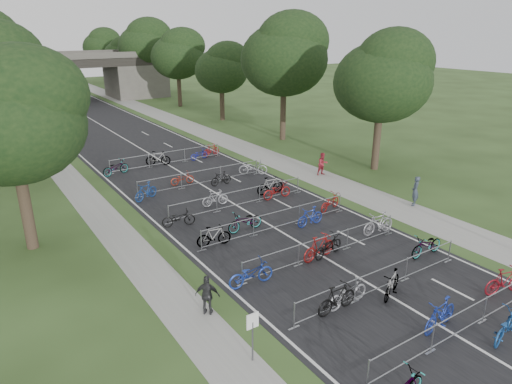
% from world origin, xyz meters
% --- Properties ---
extents(ground, '(200.00, 200.00, 0.00)m').
position_xyz_m(ground, '(0.00, 0.00, 0.00)').
color(ground, '#2C401B').
rests_on(ground, ground).
extents(road, '(11.00, 140.00, 0.01)m').
position_xyz_m(road, '(0.00, 50.00, 0.01)').
color(road, black).
rests_on(road, ground).
extents(sidewalk_right, '(3.00, 140.00, 0.01)m').
position_xyz_m(sidewalk_right, '(8.00, 50.00, 0.01)').
color(sidewalk_right, gray).
rests_on(sidewalk_right, ground).
extents(sidewalk_left, '(2.00, 140.00, 0.01)m').
position_xyz_m(sidewalk_left, '(-7.50, 50.00, 0.01)').
color(sidewalk_left, gray).
rests_on(sidewalk_left, ground).
extents(lane_markings, '(0.12, 140.00, 0.00)m').
position_xyz_m(lane_markings, '(0.00, 50.00, 0.00)').
color(lane_markings, silver).
rests_on(lane_markings, ground).
extents(overpass_bridge, '(31.00, 8.00, 7.05)m').
position_xyz_m(overpass_bridge, '(0.00, 65.00, 3.53)').
color(overpass_bridge, '#4D4944').
rests_on(overpass_bridge, ground).
extents(park_sign, '(0.45, 0.06, 1.83)m').
position_xyz_m(park_sign, '(-6.80, 3.00, 1.27)').
color(park_sign, '#4C4C51').
rests_on(park_sign, ground).
extents(tree_left_0, '(6.72, 6.72, 10.25)m').
position_xyz_m(tree_left_0, '(-11.39, 15.93, 6.49)').
color(tree_left_0, '#33261C').
rests_on(tree_left_0, ground).
extents(tree_right_0, '(7.17, 7.17, 10.93)m').
position_xyz_m(tree_right_0, '(13.11, 15.93, 6.92)').
color(tree_right_0, '#33261C').
rests_on(tree_right_0, ground).
extents(tree_right_1, '(8.18, 8.18, 12.47)m').
position_xyz_m(tree_right_1, '(13.11, 27.93, 7.90)').
color(tree_right_1, '#33261C').
rests_on(tree_right_1, ground).
extents(tree_right_2, '(6.16, 6.16, 9.39)m').
position_xyz_m(tree_right_2, '(13.11, 39.93, 5.95)').
color(tree_right_2, '#33261C').
rests_on(tree_right_2, ground).
extents(tree_right_3, '(7.17, 7.17, 10.93)m').
position_xyz_m(tree_right_3, '(13.11, 51.93, 6.92)').
color(tree_right_3, '#33261C').
rests_on(tree_right_3, ground).
extents(tree_right_4, '(8.18, 8.18, 12.47)m').
position_xyz_m(tree_right_4, '(13.11, 63.93, 7.90)').
color(tree_right_4, '#33261C').
rests_on(tree_right_4, ground).
extents(tree_right_5, '(6.16, 6.16, 9.39)m').
position_xyz_m(tree_right_5, '(13.11, 75.93, 5.95)').
color(tree_right_5, '#33261C').
rests_on(tree_right_5, ground).
extents(tree_right_6, '(7.17, 7.17, 10.93)m').
position_xyz_m(tree_right_6, '(13.11, 87.93, 6.92)').
color(tree_right_6, '#33261C').
rests_on(tree_right_6, ground).
extents(barrier_row_0, '(9.70, 0.08, 1.10)m').
position_xyz_m(barrier_row_0, '(0.00, 0.00, 0.55)').
color(barrier_row_0, gray).
rests_on(barrier_row_0, ground).
extents(barrier_row_1, '(9.70, 0.08, 1.10)m').
position_xyz_m(barrier_row_1, '(0.00, 3.60, 0.55)').
color(barrier_row_1, gray).
rests_on(barrier_row_1, ground).
extents(barrier_row_2, '(9.70, 0.08, 1.10)m').
position_xyz_m(barrier_row_2, '(0.00, 7.20, 0.55)').
color(barrier_row_2, gray).
rests_on(barrier_row_2, ground).
extents(barrier_row_3, '(9.70, 0.08, 1.10)m').
position_xyz_m(barrier_row_3, '(0.00, 11.00, 0.55)').
color(barrier_row_3, gray).
rests_on(barrier_row_3, ground).
extents(barrier_row_4, '(9.70, 0.08, 1.10)m').
position_xyz_m(barrier_row_4, '(0.00, 15.00, 0.55)').
color(barrier_row_4, gray).
rests_on(barrier_row_4, ground).
extents(barrier_row_5, '(9.70, 0.08, 1.10)m').
position_xyz_m(barrier_row_5, '(0.00, 20.00, 0.55)').
color(barrier_row_5, gray).
rests_on(barrier_row_5, ground).
extents(barrier_row_6, '(9.70, 0.08, 1.10)m').
position_xyz_m(barrier_row_6, '(0.00, 26.00, 0.55)').
color(barrier_row_6, gray).
rests_on(barrier_row_6, ground).
extents(bike_1, '(2.08, 0.80, 1.22)m').
position_xyz_m(bike_1, '(-0.20, 0.65, 0.61)').
color(bike_1, navy).
rests_on(bike_1, ground).
extents(bike_2, '(2.09, 1.11, 1.05)m').
position_xyz_m(bike_2, '(1.21, -0.96, 0.52)').
color(bike_2, navy).
rests_on(bike_2, ground).
extents(bike_3, '(2.06, 1.08, 1.19)m').
position_xyz_m(bike_3, '(4.06, 0.66, 0.60)').
color(bike_3, maroon).
rests_on(bike_3, ground).
extents(bike_4, '(2.00, 0.62, 1.19)m').
position_xyz_m(bike_4, '(-2.59, 3.51, 0.59)').
color(bike_4, black).
rests_on(bike_4, ground).
extents(bike_5, '(2.10, 0.82, 1.09)m').
position_xyz_m(bike_5, '(-1.93, 3.61, 0.54)').
color(bike_5, gray).
rests_on(bike_5, ground).
extents(bike_6, '(1.90, 1.23, 1.11)m').
position_xyz_m(bike_6, '(0.04, 3.08, 0.56)').
color(bike_6, gray).
rests_on(bike_6, ground).
extents(bike_7, '(2.09, 0.74, 1.10)m').
position_xyz_m(bike_7, '(4.22, 4.56, 0.55)').
color(bike_7, gray).
rests_on(bike_7, ground).
extents(bike_8, '(2.16, 0.90, 1.11)m').
position_xyz_m(bike_8, '(-4.30, 6.98, 0.55)').
color(bike_8, navy).
rests_on(bike_8, ground).
extents(bike_9, '(2.11, 0.82, 1.24)m').
position_xyz_m(bike_9, '(-0.35, 7.16, 0.62)').
color(bike_9, maroon).
rests_on(bike_9, ground).
extents(bike_10, '(2.09, 1.08, 1.05)m').
position_xyz_m(bike_10, '(0.25, 7.16, 0.52)').
color(bike_10, black).
rests_on(bike_10, ground).
extents(bike_11, '(2.09, 0.72, 1.24)m').
position_xyz_m(bike_11, '(4.13, 7.56, 0.62)').
color(bike_11, gray).
rests_on(bike_11, ground).
extents(bike_12, '(1.86, 0.83, 1.08)m').
position_xyz_m(bike_12, '(-3.83, 11.13, 0.54)').
color(bike_12, gray).
rests_on(bike_12, ground).
extents(bike_13, '(2.12, 0.76, 1.11)m').
position_xyz_m(bike_13, '(-1.55, 11.79, 0.56)').
color(bike_13, gray).
rests_on(bike_13, ground).
extents(bike_14, '(1.83, 0.59, 1.09)m').
position_xyz_m(bike_14, '(1.81, 10.39, 0.54)').
color(bike_14, navy).
rests_on(bike_14, ground).
extents(bike_15, '(2.06, 1.21, 1.02)m').
position_xyz_m(bike_15, '(4.30, 11.52, 0.51)').
color(bike_15, maroon).
rests_on(bike_15, ground).
extents(bike_16, '(1.94, 1.10, 0.97)m').
position_xyz_m(bike_16, '(-4.30, 14.35, 0.48)').
color(bike_16, black).
rests_on(bike_16, ground).
extents(bike_17, '(1.75, 0.67, 1.03)m').
position_xyz_m(bike_17, '(-1.13, 15.93, 0.51)').
color(bike_17, '#929299').
rests_on(bike_17, ground).
extents(bike_18, '(2.07, 0.77, 1.08)m').
position_xyz_m(bike_18, '(2.80, 14.90, 0.54)').
color(bike_18, maroon).
rests_on(bike_18, ground).
extents(bike_19, '(2.02, 0.70, 1.19)m').
position_xyz_m(bike_19, '(2.91, 15.80, 0.60)').
color(bike_19, gray).
rests_on(bike_19, ground).
extents(bike_20, '(1.94, 1.28, 1.14)m').
position_xyz_m(bike_20, '(-4.30, 19.31, 0.57)').
color(bike_20, navy).
rests_on(bike_20, ground).
extents(bike_21, '(1.75, 0.72, 0.90)m').
position_xyz_m(bike_21, '(-1.11, 20.78, 0.45)').
color(bike_21, maroon).
rests_on(bike_21, ground).
extents(bike_22, '(1.65, 0.51, 0.98)m').
position_xyz_m(bike_22, '(1.09, 19.15, 0.49)').
color(bike_22, black).
rests_on(bike_22, ground).
extents(bike_23, '(2.20, 1.72, 1.11)m').
position_xyz_m(bike_23, '(4.30, 19.99, 0.56)').
color(bike_23, gray).
rests_on(bike_23, ground).
extents(bike_24, '(2.26, 1.28, 1.12)m').
position_xyz_m(bike_24, '(-4.30, 25.58, 0.56)').
color(bike_24, gray).
rests_on(bike_24, ground).
extents(bike_25, '(2.00, 1.28, 1.17)m').
position_xyz_m(bike_25, '(-0.70, 26.19, 0.58)').
color(bike_25, gray).
rests_on(bike_25, ground).
extents(bike_26, '(1.79, 0.92, 0.90)m').
position_xyz_m(bike_26, '(2.80, 25.96, 0.45)').
color(bike_26, navy).
rests_on(bike_26, ground).
extents(bike_27, '(1.81, 0.88, 1.05)m').
position_xyz_m(bike_27, '(4.18, 26.35, 0.52)').
color(bike_27, maroon).
rests_on(bike_27, ground).
extents(pedestrian_a, '(0.81, 0.75, 1.85)m').
position_xyz_m(pedestrian_a, '(9.20, 9.24, 0.93)').
color(pedestrian_a, '#303A49').
rests_on(pedestrian_a, ground).
extents(pedestrian_b, '(0.90, 0.74, 1.70)m').
position_xyz_m(pedestrian_b, '(8.56, 17.05, 0.85)').
color(pedestrian_b, maroon).
rests_on(pedestrian_b, ground).
extents(pedestrian_c, '(0.98, 0.93, 1.63)m').
position_xyz_m(pedestrian_c, '(-6.80, 6.14, 0.82)').
color(pedestrian_c, '#2A2A2D').
rests_on(pedestrian_c, ground).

